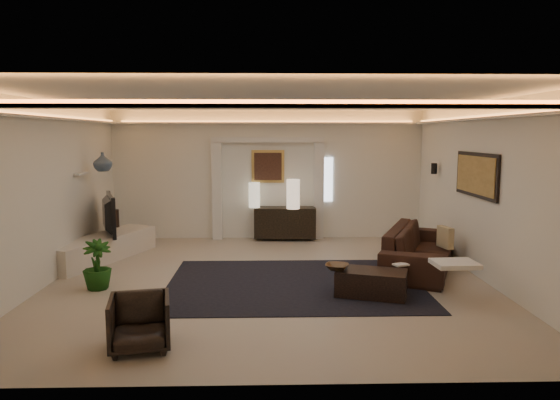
{
  "coord_description": "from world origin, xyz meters",
  "views": [
    {
      "loc": [
        -0.03,
        -8.1,
        2.37
      ],
      "look_at": [
        0.2,
        0.6,
        1.25
      ],
      "focal_mm": 32.78,
      "sensor_mm": 36.0,
      "label": 1
    }
  ],
  "objects_px": {
    "console": "(285,222)",
    "sofa": "(420,249)",
    "armchair": "(140,323)",
    "coffee_table": "(371,283)"
  },
  "relations": [
    {
      "from": "sofa",
      "to": "armchair",
      "type": "xyz_separation_m",
      "value": [
        -4.1,
        -3.27,
        -0.07
      ]
    },
    {
      "from": "console",
      "to": "coffee_table",
      "type": "height_order",
      "value": "console"
    },
    {
      "from": "console",
      "to": "sofa",
      "type": "xyz_separation_m",
      "value": [
        2.29,
        -2.62,
        -0.02
      ]
    },
    {
      "from": "armchair",
      "to": "console",
      "type": "bearing_deg",
      "value": 61.31
    },
    {
      "from": "console",
      "to": "sofa",
      "type": "distance_m",
      "value": 3.48
    },
    {
      "from": "console",
      "to": "coffee_table",
      "type": "relative_size",
      "value": 1.37
    },
    {
      "from": "console",
      "to": "armchair",
      "type": "distance_m",
      "value": 6.16
    },
    {
      "from": "sofa",
      "to": "armchair",
      "type": "bearing_deg",
      "value": 152.08
    },
    {
      "from": "console",
      "to": "armchair",
      "type": "relative_size",
      "value": 2.06
    },
    {
      "from": "coffee_table",
      "to": "armchair",
      "type": "xyz_separation_m",
      "value": [
        -2.94,
        -1.78,
        0.1
      ]
    }
  ]
}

